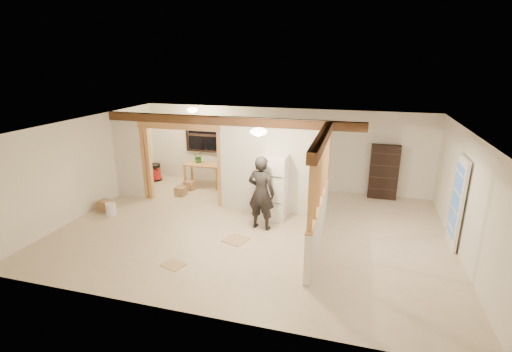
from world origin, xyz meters
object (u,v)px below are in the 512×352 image
(refrigerator, at_px, (273,187))
(work_table, at_px, (204,175))
(shop_vac, at_px, (155,172))
(woman, at_px, (261,193))
(bookshelf, at_px, (384,172))

(refrigerator, xyz_separation_m, work_table, (-2.69, 1.82, -0.45))
(refrigerator, distance_m, work_table, 3.28)
(shop_vac, bearing_deg, woman, -30.81)
(woman, xyz_separation_m, bookshelf, (2.89, 2.93, -0.11))
(work_table, height_order, shop_vac, work_table)
(refrigerator, relative_size, bookshelf, 1.04)
(refrigerator, height_order, bookshelf, refrigerator)
(woman, height_order, shop_vac, woman)
(woman, bearing_deg, work_table, -36.48)
(refrigerator, distance_m, woman, 0.71)
(woman, relative_size, shop_vac, 3.17)
(work_table, bearing_deg, shop_vac, 177.40)
(woman, relative_size, work_table, 1.52)
(refrigerator, xyz_separation_m, bookshelf, (2.76, 2.24, -0.03))
(refrigerator, distance_m, bookshelf, 3.55)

